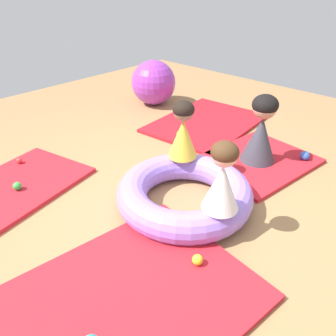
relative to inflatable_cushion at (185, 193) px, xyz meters
name	(u,v)px	position (x,y,z in m)	size (l,w,h in m)	color
ground_plane	(171,206)	(-0.09, 0.08, -0.13)	(8.00, 8.00, 0.00)	#9E7549
gym_mat_front	(206,123)	(1.59, 0.97, -0.11)	(1.55, 1.14, 0.04)	#B21923
gym_mat_near_right	(0,196)	(-1.08, 1.33, -0.11)	(1.62, 0.91, 0.04)	red
gym_mat_far_right	(109,313)	(-1.16, -0.38, -0.11)	(1.86, 1.24, 0.04)	red
gym_mat_center_rear	(256,161)	(1.12, -0.08, -0.11)	(1.19, 0.96, 0.04)	red
inflatable_cushion	(185,193)	(0.00, 0.00, 0.00)	(1.19, 1.19, 0.26)	#9975EA
child_in_white	(222,177)	(-0.10, -0.43, 0.40)	(0.38, 0.38, 0.55)	white
child_in_yellow	(183,130)	(0.32, 0.31, 0.40)	(0.33, 0.33, 0.56)	yellow
adult_seated	(261,130)	(1.12, -0.08, 0.26)	(0.42, 0.42, 0.73)	#383842
play_ball_green	(17,186)	(-0.93, 1.27, -0.05)	(0.08, 0.08, 0.08)	green
play_ball_orange	(180,134)	(0.97, 0.90, -0.05)	(0.09, 0.09, 0.09)	orange
play_ball_yellow	(198,260)	(-0.49, -0.54, -0.05)	(0.08, 0.08, 0.08)	yellow
play_ball_red	(19,161)	(-0.68, 1.73, -0.06)	(0.06, 0.06, 0.06)	red
play_ball_blue_second	(305,156)	(1.47, -0.46, -0.04)	(0.10, 0.10, 0.10)	blue
exercise_ball_large	(154,83)	(1.68, 2.07, 0.20)	(0.67, 0.67, 0.67)	purple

